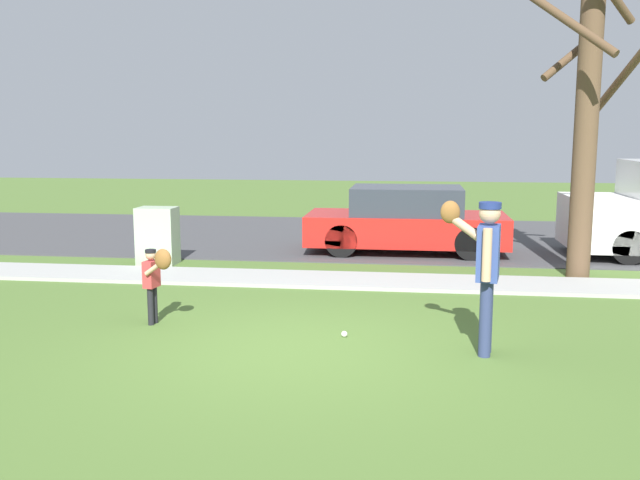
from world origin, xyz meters
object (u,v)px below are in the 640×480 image
(person_child, at_px, (155,274))
(person_adult, at_px, (484,260))
(parked_hatchback_red, at_px, (406,221))
(baseball, at_px, (344,334))
(utility_cabinet, at_px, (158,236))
(street_tree_near, at_px, (587,116))

(person_child, bearing_deg, person_adult, 0.80)
(person_child, xyz_separation_m, parked_hatchback_red, (3.09, 5.84, -0.01))
(person_adult, height_order, baseball, person_adult)
(person_child, distance_m, utility_cabinet, 4.26)
(person_child, height_order, utility_cabinet, utility_cabinet)
(utility_cabinet, bearing_deg, baseball, -47.14)
(baseball, xyz_separation_m, street_tree_near, (3.59, 3.98, 2.65))
(person_adult, xyz_separation_m, parked_hatchback_red, (-0.90, 6.46, -0.40))
(person_adult, bearing_deg, baseball, -5.19)
(baseball, distance_m, utility_cabinet, 5.75)
(baseball, xyz_separation_m, parked_hatchback_red, (0.67, 6.05, 0.62))
(street_tree_near, height_order, parked_hatchback_red, street_tree_near)
(person_child, bearing_deg, street_tree_near, 41.75)
(person_child, height_order, baseball, person_child)
(utility_cabinet, bearing_deg, person_adult, -40.17)
(baseball, bearing_deg, utility_cabinet, 132.86)
(person_adult, height_order, person_child, person_adult)
(person_adult, bearing_deg, street_tree_near, -105.11)
(baseball, distance_m, parked_hatchback_red, 6.12)
(person_adult, relative_size, baseball, 22.86)
(person_adult, relative_size, street_tree_near, 0.33)
(person_adult, height_order, parked_hatchback_red, person_adult)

